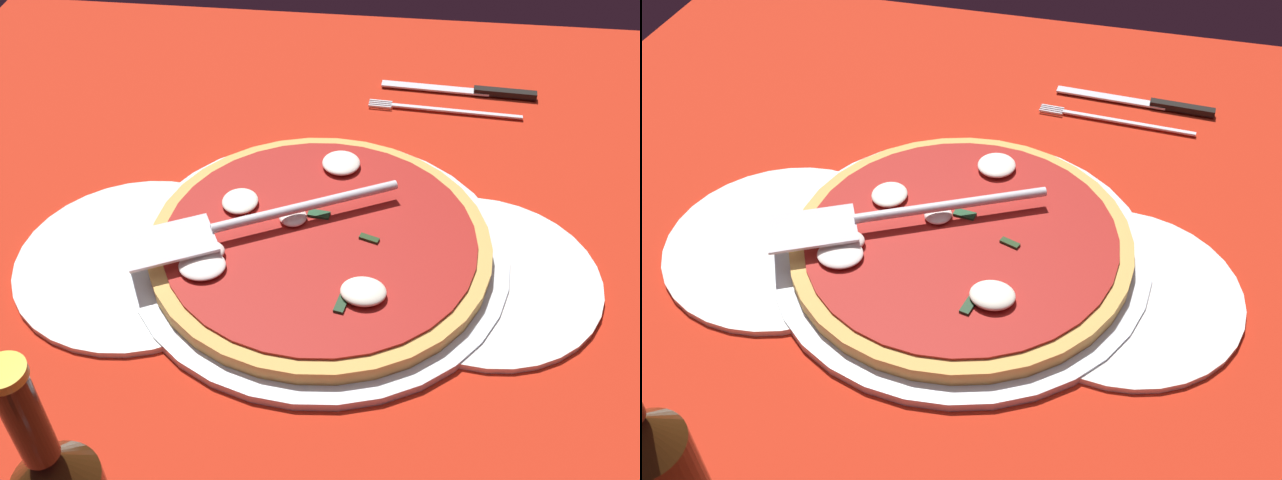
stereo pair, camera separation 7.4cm
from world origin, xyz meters
TOP-DOWN VIEW (x-y plane):
  - ground_plane at (0.00, 0.00)cm, footprint 112.74×112.74cm
  - checker_pattern at (-0.00, -0.00)cm, footprint 112.74×112.74cm
  - pizza_pan at (1.62, 1.58)cm, footprint 38.55×38.55cm
  - dinner_plate_left at (-16.58, -1.73)cm, footprint 24.93×24.93cm
  - dinner_plate_right at (17.96, -0.20)cm, footprint 23.71×23.71cm
  - pizza at (1.46, 1.57)cm, footprint 34.66×34.66cm
  - pizza_server at (-5.21, 0.88)cm, footprint 26.97×16.04cm
  - place_setting_far at (16.42, 32.49)cm, footprint 22.25×12.74cm

SIDE VIEW (x-z plane):
  - ground_plane at x=0.00cm, z-range -0.80..0.00cm
  - checker_pattern at x=0.00cm, z-range 0.00..0.10cm
  - place_setting_far at x=16.42cm, z-range -0.24..1.16cm
  - dinner_plate_left at x=-16.58cm, z-range 0.10..1.10cm
  - dinner_plate_right at x=17.96cm, z-range 0.10..1.10cm
  - pizza_pan at x=1.62cm, z-range 0.10..1.36cm
  - pizza at x=1.46cm, z-range 0.76..3.89cm
  - pizza_server at x=-5.21cm, z-range 4.34..5.34cm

